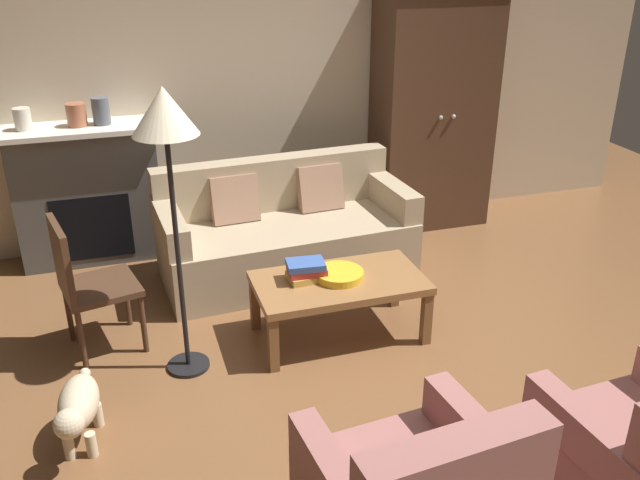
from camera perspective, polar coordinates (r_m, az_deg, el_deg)
The scene contains 14 objects.
ground_plane at distance 4.15m, azimuth 4.56°, elevation -11.97°, with size 9.60×9.60×0.00m, color brown.
back_wall at distance 5.87m, azimuth -4.48°, elevation 14.02°, with size 7.20×0.10×2.80m, color beige.
fireplace at distance 5.70m, azimuth -18.95°, elevation 3.75°, with size 1.26×0.48×1.12m.
armoire at distance 6.11m, azimuth 9.48°, elevation 10.73°, with size 1.06×0.57×2.07m.
couch at distance 5.27m, azimuth -2.99°, elevation 0.46°, with size 1.97×0.97×0.86m.
coffee_table at distance 4.40m, azimuth 1.63°, elevation -3.96°, with size 1.10×0.60×0.42m.
fruit_bowl at distance 4.38m, azimuth 1.64°, elevation -2.93°, with size 0.32×0.32×0.05m, color gold.
book_stack at distance 4.34m, azimuth -1.15°, elevation -2.59°, with size 0.26×0.20×0.13m.
mantel_vase_cream at distance 5.53m, azimuth -23.80°, elevation 9.31°, with size 0.13×0.13×0.17m, color beige.
mantel_vase_terracotta at distance 5.50m, azimuth -19.86°, elevation 9.90°, with size 0.15×0.15×0.17m, color #A86042.
mantel_vase_slate at distance 5.50m, azimuth -17.99°, elevation 10.31°, with size 0.13×0.13×0.21m, color #565B66.
side_chair_wooden at distance 4.42m, azimuth -19.25°, elevation -3.12°, with size 0.53×0.53×0.90m.
floor_lamp at distance 3.72m, azimuth -12.87°, elevation 9.06°, with size 0.36×0.36×1.74m.
dog at distance 3.78m, azimuth -19.75°, elevation -13.15°, with size 0.26×0.57×0.39m.
Camera 1 is at (-1.31, -3.07, 2.46)m, focal length 37.94 mm.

